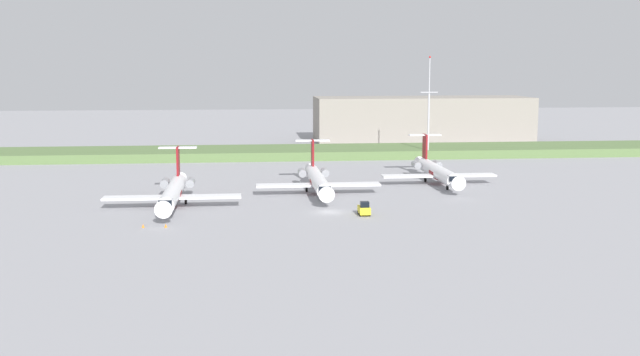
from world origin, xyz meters
name	(u,v)px	position (x,y,z in m)	size (l,w,h in m)	color
ground_plane	(314,183)	(0.00, 30.00, 0.00)	(500.00, 500.00, 0.00)	#939399
grass_berm	(298,152)	(0.00, 74.12, 1.10)	(320.00, 20.00, 2.20)	#597542
regional_jet_nearest	(173,191)	(-25.83, 7.70, 2.54)	(22.81, 31.00, 9.00)	white
regional_jet_second	(318,180)	(-0.36, 18.03, 2.54)	(22.81, 31.00, 9.00)	white
regional_jet_third	(437,171)	(24.64, 27.15, 2.54)	(22.81, 31.00, 9.00)	white
antenna_mast	(429,117)	(32.36, 65.83, 10.66)	(4.40, 0.50, 25.78)	#B2B2B7
distant_hangar	(422,119)	(41.49, 110.64, 6.83)	(66.72, 21.08, 13.66)	gray
baggage_tug	(364,209)	(5.03, -2.99, 1.00)	(1.72, 3.20, 2.30)	yellow
safety_cone_front_marker	(143,226)	(-28.74, -8.74, 0.28)	(0.44, 0.44, 0.55)	orange
safety_cone_mid_marker	(166,226)	(-25.43, -8.98, 0.28)	(0.44, 0.44, 0.55)	orange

